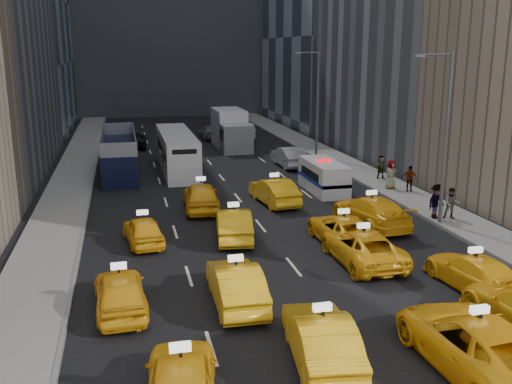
% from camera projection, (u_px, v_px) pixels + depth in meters
% --- Properties ---
extents(ground, '(160.00, 160.00, 0.00)m').
position_uv_depth(ground, '(372.00, 364.00, 16.88)').
color(ground, black).
rests_on(ground, ground).
extents(sidewalk_west, '(3.00, 90.00, 0.15)m').
position_uv_depth(sidewalk_west, '(70.00, 187.00, 38.14)').
color(sidewalk_west, gray).
rests_on(sidewalk_west, ground).
extents(sidewalk_east, '(3.00, 90.00, 0.15)m').
position_uv_depth(sidewalk_east, '(362.00, 172.00, 42.80)').
color(sidewalk_east, gray).
rests_on(sidewalk_east, ground).
extents(curb_west, '(0.15, 90.00, 0.18)m').
position_uv_depth(curb_west, '(92.00, 186.00, 38.46)').
color(curb_west, slate).
rests_on(curb_west, ground).
extents(curb_east, '(0.15, 90.00, 0.18)m').
position_uv_depth(curb_east, '(344.00, 173.00, 42.47)').
color(curb_east, slate).
rests_on(curb_east, ground).
extents(streetlight_near, '(2.15, 0.22, 9.00)m').
position_uv_depth(streetlight_near, '(445.00, 133.00, 29.05)').
color(streetlight_near, '#595B60').
rests_on(streetlight_near, ground).
extents(streetlight_far, '(2.15, 0.22, 9.00)m').
position_uv_depth(streetlight_far, '(316.00, 100.00, 47.94)').
color(streetlight_far, '#595B60').
rests_on(streetlight_far, ground).
extents(taxi_4, '(2.38, 4.83, 1.58)m').
position_uv_depth(taxi_4, '(181.00, 383.00, 14.52)').
color(taxi_4, yellow).
rests_on(taxi_4, ground).
extents(taxi_5, '(2.24, 4.93, 1.57)m').
position_uv_depth(taxi_5, '(321.00, 339.00, 16.77)').
color(taxi_5, yellow).
rests_on(taxi_5, ground).
extents(taxi_6, '(2.84, 6.00, 1.66)m').
position_uv_depth(taxi_6, '(476.00, 343.00, 16.43)').
color(taxi_6, yellow).
rests_on(taxi_6, ground).
extents(taxi_8, '(1.99, 4.45, 1.49)m').
position_uv_depth(taxi_8, '(120.00, 291.00, 20.13)').
color(taxi_8, yellow).
rests_on(taxi_8, ground).
extents(taxi_9, '(1.73, 4.74, 1.55)m').
position_uv_depth(taxi_9, '(236.00, 284.00, 20.70)').
color(taxi_9, yellow).
rests_on(taxi_9, ground).
extents(taxi_10, '(2.42, 5.25, 1.46)m').
position_uv_depth(taxi_10, '(363.00, 246.00, 24.78)').
color(taxi_10, yellow).
rests_on(taxi_10, ground).
extents(taxi_11, '(2.26, 4.81, 1.36)m').
position_uv_depth(taxi_11, '(473.00, 272.00, 22.08)').
color(taxi_11, yellow).
rests_on(taxi_11, ground).
extents(taxi_12, '(2.08, 4.11, 1.34)m').
position_uv_depth(taxi_12, '(143.00, 230.00, 27.17)').
color(taxi_12, yellow).
rests_on(taxi_12, ground).
extents(taxi_13, '(2.20, 4.80, 1.53)m').
position_uv_depth(taxi_13, '(234.00, 224.00, 27.87)').
color(taxi_13, yellow).
rests_on(taxi_13, ground).
extents(taxi_14, '(2.32, 5.03, 1.40)m').
position_uv_depth(taxi_14, '(343.00, 230.00, 27.20)').
color(taxi_14, yellow).
rests_on(taxi_14, ground).
extents(taxi_15, '(2.88, 5.73, 1.60)m').
position_uv_depth(taxi_15, '(371.00, 211.00, 29.90)').
color(taxi_15, yellow).
rests_on(taxi_15, ground).
extents(taxi_16, '(2.28, 4.96, 1.65)m').
position_uv_depth(taxi_16, '(201.00, 196.00, 32.85)').
color(taxi_16, yellow).
rests_on(taxi_16, ground).
extents(taxi_17, '(2.21, 4.89, 1.56)m').
position_uv_depth(taxi_17, '(274.00, 191.00, 34.24)').
color(taxi_17, yellow).
rests_on(taxi_17, ground).
extents(nypd_van, '(2.13, 5.06, 2.14)m').
position_uv_depth(nypd_van, '(323.00, 177.00, 37.17)').
color(nypd_van, silver).
rests_on(nypd_van, ground).
extents(double_decker, '(3.88, 10.94, 3.11)m').
position_uv_depth(double_decker, '(119.00, 153.00, 42.45)').
color(double_decker, black).
rests_on(double_decker, ground).
extents(city_bus, '(3.56, 11.48, 2.92)m').
position_uv_depth(city_bus, '(177.00, 152.00, 43.66)').
color(city_bus, silver).
rests_on(city_bus, ground).
extents(box_truck, '(3.37, 7.98, 3.55)m').
position_uv_depth(box_truck, '(231.00, 129.00, 53.45)').
color(box_truck, silver).
rests_on(box_truck, ground).
extents(misc_car_0, '(1.84, 4.89, 1.59)m').
position_uv_depth(misc_car_0, '(289.00, 157.00, 45.16)').
color(misc_car_0, '#93969A').
rests_on(misc_car_0, ground).
extents(misc_car_1, '(2.63, 5.28, 1.44)m').
position_uv_depth(misc_car_1, '(133.00, 140.00, 53.95)').
color(misc_car_1, black).
rests_on(misc_car_1, ground).
extents(misc_car_2, '(2.18, 4.76, 1.35)m').
position_uv_depth(misc_car_2, '(210.00, 132.00, 59.42)').
color(misc_car_2, gray).
rests_on(misc_car_2, ground).
extents(misc_car_3, '(1.81, 4.13, 1.38)m').
position_uv_depth(misc_car_3, '(175.00, 135.00, 57.16)').
color(misc_car_3, black).
rests_on(misc_car_3, ground).
extents(misc_car_4, '(2.11, 5.17, 1.67)m').
position_uv_depth(misc_car_4, '(244.00, 130.00, 59.54)').
color(misc_car_4, '#97999E').
rests_on(misc_car_4, ground).
extents(pedestrian_1, '(0.94, 0.75, 1.69)m').
position_uv_depth(pedestrian_1, '(452.00, 203.00, 30.67)').
color(pedestrian_1, gray).
rests_on(pedestrian_1, sidewalk_east).
extents(pedestrian_2, '(1.32, 0.96, 1.89)m').
position_uv_depth(pedestrian_2, '(437.00, 201.00, 30.70)').
color(pedestrian_2, gray).
rests_on(pedestrian_2, sidewalk_east).
extents(pedestrian_3, '(1.06, 0.75, 1.66)m').
position_uv_depth(pedestrian_3, '(409.00, 179.00, 36.65)').
color(pedestrian_3, gray).
rests_on(pedestrian_3, sidewalk_east).
extents(pedestrian_4, '(1.05, 0.83, 1.89)m').
position_uv_depth(pedestrian_4, '(391.00, 174.00, 37.33)').
color(pedestrian_4, gray).
rests_on(pedestrian_4, sidewalk_east).
extents(pedestrian_5, '(1.54, 0.54, 1.63)m').
position_uv_depth(pedestrian_5, '(381.00, 167.00, 40.33)').
color(pedestrian_5, gray).
rests_on(pedestrian_5, sidewalk_east).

